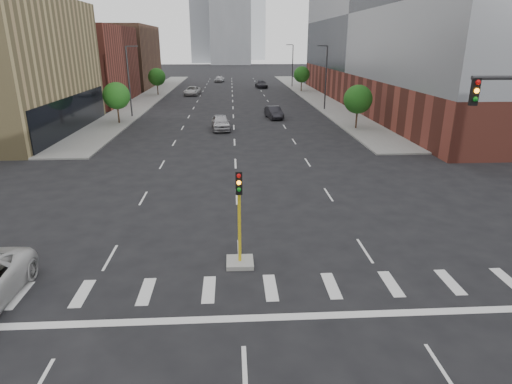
{
  "coord_description": "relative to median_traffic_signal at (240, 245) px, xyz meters",
  "views": [
    {
      "loc": [
        -0.26,
        -8.05,
        9.4
      ],
      "look_at": [
        0.87,
        11.66,
        2.5
      ],
      "focal_mm": 30.0,
      "sensor_mm": 36.0,
      "label": 1
    }
  ],
  "objects": [
    {
      "name": "car_distant",
      "position": [
        -3.1,
        94.43,
        -0.17
      ],
      "size": [
        2.67,
        4.97,
        1.61
      ],
      "primitive_type": "imported",
      "rotation": [
        0.0,
        0.0,
        -0.17
      ],
      "color": "#ADADB1",
      "rests_on": "ground"
    },
    {
      "name": "sidewalk_right_far",
      "position": [
        15.0,
        65.03,
        -0.9
      ],
      "size": [
        5.0,
        92.0,
        0.15
      ],
      "primitive_type": "cube",
      "color": "gray",
      "rests_on": "ground"
    },
    {
      "name": "tree_right_far",
      "position": [
        14.0,
        71.03,
        2.42
      ],
      "size": [
        3.2,
        3.2,
        4.85
      ],
      "color": "#382619",
      "rests_on": "ground"
    },
    {
      "name": "tree_right_near",
      "position": [
        14.0,
        31.03,
        2.42
      ],
      "size": [
        3.2,
        3.2,
        4.85
      ],
      "color": "#382619",
      "rests_on": "ground"
    },
    {
      "name": "tree_left_near",
      "position": [
        -14.0,
        36.03,
        2.42
      ],
      "size": [
        3.2,
        3.2,
        4.85
      ],
      "color": "#382619",
      "rests_on": "ground"
    },
    {
      "name": "streetlight_right_a",
      "position": [
        13.41,
        46.03,
        4.04
      ],
      "size": [
        1.6,
        0.22,
        9.07
      ],
      "color": "#2D2D30",
      "rests_on": "ground"
    },
    {
      "name": "building_left_far_a",
      "position": [
        -27.5,
        57.03,
        5.03
      ],
      "size": [
        20.0,
        22.0,
        12.0
      ],
      "primitive_type": "cube",
      "color": "brown",
      "rests_on": "ground"
    },
    {
      "name": "car_deep_right",
      "position": [
        6.43,
        79.18,
        -0.18
      ],
      "size": [
        2.66,
        5.62,
        1.59
      ],
      "primitive_type": "imported",
      "rotation": [
        0.0,
        0.0,
        0.08
      ],
      "color": "#222227",
      "rests_on": "ground"
    },
    {
      "name": "car_mid_right",
      "position": [
        5.31,
        39.05,
        -0.2
      ],
      "size": [
        2.29,
        4.87,
        1.54
      ],
      "primitive_type": "imported",
      "rotation": [
        0.0,
        0.0,
        0.14
      ],
      "color": "black",
      "rests_on": "ground"
    },
    {
      "name": "tree_left_far",
      "position": [
        -14.0,
        66.03,
        2.42
      ],
      "size": [
        3.2,
        3.2,
        4.85
      ],
      "color": "#382619",
      "rests_on": "ground"
    },
    {
      "name": "building_right_main",
      "position": [
        29.5,
        51.03,
        10.03
      ],
      "size": [
        24.0,
        70.0,
        22.0
      ],
      "color": "brown",
      "rests_on": "ground"
    },
    {
      "name": "car_far_left",
      "position": [
        -7.59,
        66.29,
        -0.18
      ],
      "size": [
        3.05,
        5.9,
        1.59
      ],
      "primitive_type": "imported",
      "rotation": [
        0.0,
        0.0,
        -0.07
      ],
      "color": "#B5B5B5",
      "rests_on": "ground"
    },
    {
      "name": "median_traffic_signal",
      "position": [
        0.0,
        0.0,
        0.0
      ],
      "size": [
        1.2,
        1.2,
        4.4
      ],
      "color": "#999993",
      "rests_on": "ground"
    },
    {
      "name": "building_left_far_b",
      "position": [
        -27.5,
        83.03,
        5.53
      ],
      "size": [
        20.0,
        24.0,
        13.0
      ],
      "primitive_type": "cube",
      "color": "brown",
      "rests_on": "ground"
    },
    {
      "name": "tower_mid",
      "position": [
        0.0,
        191.03,
        21.03
      ],
      "size": [
        18.0,
        18.0,
        44.0
      ],
      "primitive_type": "cube",
      "color": "slate",
      "rests_on": "ground"
    },
    {
      "name": "sidewalk_left_far",
      "position": [
        -15.0,
        65.03,
        -0.9
      ],
      "size": [
        5.0,
        92.0,
        0.15
      ],
      "primitive_type": "cube",
      "color": "gray",
      "rests_on": "ground"
    },
    {
      "name": "car_near_left",
      "position": [
        -1.5,
        31.64,
        -0.12
      ],
      "size": [
        2.4,
        5.14,
        1.7
      ],
      "primitive_type": "imported",
      "rotation": [
        0.0,
        0.0,
        0.08
      ],
      "color": "#ADADB1",
      "rests_on": "ground"
    },
    {
      "name": "streetlight_right_b",
      "position": [
        13.41,
        81.03,
        4.04
      ],
      "size": [
        1.6,
        0.22,
        9.07
      ],
      "color": "#2D2D30",
      "rests_on": "ground"
    },
    {
      "name": "streetlight_left",
      "position": [
        -13.41,
        41.03,
        4.04
      ],
      "size": [
        1.6,
        0.22,
        9.07
      ],
      "color": "#2D2D30",
      "rests_on": "ground"
    }
  ]
}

